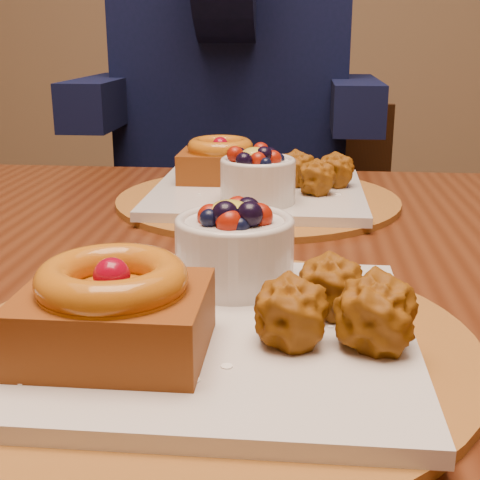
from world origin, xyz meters
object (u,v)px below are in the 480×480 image
place_setting_far (255,185)px  diner (233,26)px  chair_far (304,256)px  place_setting_near (212,310)px  dining_table (243,322)px

place_setting_far → diner: 0.57m
place_setting_far → chair_far: size_ratio=0.47×
place_setting_near → place_setting_far: size_ratio=1.00×
dining_table → place_setting_near: size_ratio=4.21×
chair_far → place_setting_far: bearing=-90.0°
place_setting_near → diner: 0.98m
place_setting_near → place_setting_far: 0.43m
place_setting_near → diner: bearing=95.0°
diner → dining_table: bearing=-107.2°
place_setting_far → diner: (-0.08, 0.53, 0.21)m
place_setting_far → diner: diner is taller
dining_table → diner: (-0.09, 0.74, 0.31)m
place_setting_far → chair_far: 0.77m
chair_far → diner: 0.58m
place_setting_near → chair_far: size_ratio=0.47×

